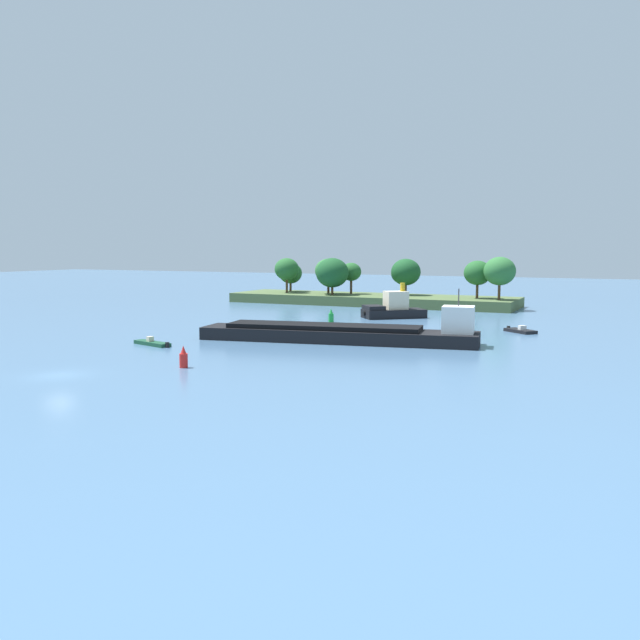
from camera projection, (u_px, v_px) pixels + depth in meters
ground_plane at (59, 375)px, 54.11m from camera, size 400.00×400.00×0.00m
treeline_island at (372, 287)px, 121.48m from camera, size 51.54×13.12×8.67m
small_motorboat at (152, 343)px, 70.86m from camera, size 5.29×2.59×0.88m
cargo_barge at (343, 333)px, 73.15m from camera, size 30.51×10.25×5.97m
fishing_skiff at (520, 331)px, 81.47m from camera, size 4.23×4.00×0.88m
tugboat at (393, 309)px, 98.36m from camera, size 9.35×8.75×5.06m
channel_buoy_red at (184, 358)px, 57.56m from camera, size 0.70×0.70×1.90m
channel_buoy_green at (331, 316)px, 92.42m from camera, size 0.70×0.70×1.90m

